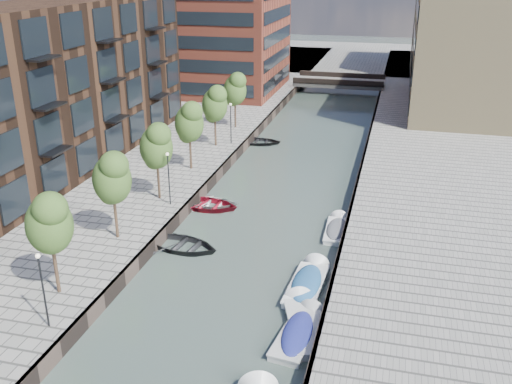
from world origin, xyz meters
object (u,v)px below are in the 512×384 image
at_px(motorboat_3, 308,282).
at_px(car, 422,92).
at_px(bridge, 340,82).
at_px(motorboat_0, 300,332).
at_px(motorboat_2, 305,322).
at_px(tree_1, 49,222).
at_px(sloop_4, 259,144).
at_px(sloop_3, 212,206).
at_px(tree_4, 189,121).
at_px(tree_6, 235,88).
at_px(sloop_2, 207,208).
at_px(tree_2, 112,176).
at_px(tree_5, 215,103).
at_px(sloop_1, 183,249).
at_px(motorboat_4, 337,229).
at_px(tree_3, 156,145).

relative_size(motorboat_3, car, 1.26).
bearing_deg(car, bridge, 152.38).
distance_m(motorboat_0, motorboat_2, 1.07).
distance_m(tree_1, sloop_4, 33.27).
bearing_deg(sloop_3, tree_4, 30.32).
distance_m(tree_6, sloop_2, 20.83).
height_order(bridge, sloop_3, bridge).
distance_m(motorboat_2, car, 53.60).
relative_size(sloop_2, motorboat_0, 1.03).
distance_m(tree_2, motorboat_0, 15.73).
bearing_deg(bridge, tree_1, -97.93).
height_order(tree_5, sloop_2, tree_5).
relative_size(sloop_1, sloop_4, 1.09).
bearing_deg(bridge, tree_5, -104.44).
height_order(bridge, sloop_2, bridge).
xyz_separation_m(tree_1, motorboat_2, (13.58, 1.83, -5.20)).
relative_size(tree_2, motorboat_3, 1.10).
relative_size(sloop_2, motorboat_4, 1.15).
distance_m(tree_2, tree_3, 7.00).
distance_m(sloop_4, motorboat_3, 28.72).
bearing_deg(motorboat_4, motorboat_3, -95.63).
relative_size(motorboat_2, car, 1.32).
distance_m(bridge, tree_4, 41.08).
distance_m(tree_2, sloop_4, 26.43).
relative_size(tree_4, car, 1.39).
height_order(motorboat_2, motorboat_4, motorboat_2).
bearing_deg(tree_1, motorboat_2, 7.69).
bearing_deg(motorboat_3, sloop_3, 133.42).
height_order(sloop_4, motorboat_0, motorboat_0).
xyz_separation_m(bridge, sloop_1, (-4.40, -52.77, -1.39)).
height_order(sloop_1, car, car).
height_order(tree_4, motorboat_0, tree_4).
bearing_deg(tree_6, sloop_2, -80.22).
bearing_deg(sloop_1, motorboat_3, -96.93).
bearing_deg(tree_4, tree_5, 90.00).
xyz_separation_m(tree_1, sloop_3, (3.65, 15.71, -5.31)).
distance_m(tree_1, motorboat_4, 20.08).
bearing_deg(motorboat_0, motorboat_4, 88.31).
bearing_deg(tree_2, bridge, 81.05).
bearing_deg(tree_6, tree_3, -90.00).
xyz_separation_m(tree_3, motorboat_2, (13.58, -12.17, -5.20)).
relative_size(tree_5, sloop_1, 1.16).
distance_m(sloop_2, motorboat_2, 16.74).
xyz_separation_m(tree_5, sloop_3, (3.65, -12.29, -5.31)).
bearing_deg(sloop_4, motorboat_2, -167.28).
bearing_deg(car, sloop_1, -109.31).
height_order(sloop_2, motorboat_2, motorboat_2).
height_order(tree_2, motorboat_2, tree_2).
relative_size(tree_2, tree_5, 1.00).
xyz_separation_m(tree_2, motorboat_0, (13.51, -6.23, -5.11)).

